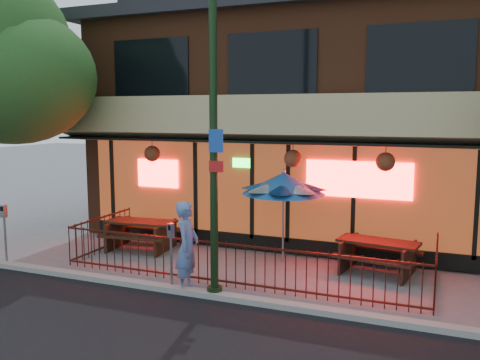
% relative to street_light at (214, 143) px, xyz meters
% --- Properties ---
extents(ground, '(80.00, 80.00, 0.00)m').
position_rel_street_light_xyz_m(ground, '(-0.00, 0.40, -3.15)').
color(ground, gray).
rests_on(ground, ground).
extents(curb, '(80.00, 0.25, 0.12)m').
position_rel_street_light_xyz_m(curb, '(-0.00, -0.10, -3.09)').
color(curb, '#999993').
rests_on(curb, ground).
extents(restaurant_building, '(12.96, 9.49, 8.05)m').
position_rel_street_light_xyz_m(restaurant_building, '(-0.00, 7.51, 0.98)').
color(restaurant_building, brown).
rests_on(restaurant_building, ground).
extents(patio_fence, '(8.44, 2.62, 1.00)m').
position_rel_street_light_xyz_m(patio_fence, '(-0.00, 0.91, -2.52)').
color(patio_fence, '#3F130D').
rests_on(patio_fence, ground).
extents(street_light, '(0.43, 0.32, 7.00)m').
position_rel_street_light_xyz_m(street_light, '(0.00, 0.00, 0.00)').
color(street_light, black).
rests_on(street_light, ground).
extents(picnic_table_left, '(2.01, 1.62, 0.80)m').
position_rel_street_light_xyz_m(picnic_table_left, '(-3.38, 2.54, -2.62)').
color(picnic_table_left, '#362313').
rests_on(picnic_table_left, ground).
extents(picnic_table_right, '(2.02, 1.67, 0.78)m').
position_rel_street_light_xyz_m(picnic_table_right, '(2.92, 2.80, -2.64)').
color(picnic_table_right, '#371C13').
rests_on(picnic_table_right, ground).
extents(patio_umbrella, '(2.06, 2.06, 2.36)m').
position_rel_street_light_xyz_m(patio_umbrella, '(0.60, 2.80, -1.14)').
color(patio_umbrella, gray).
rests_on(patio_umbrella, ground).
extents(pedestrian, '(0.57, 0.77, 1.92)m').
position_rel_street_light_xyz_m(pedestrian, '(-0.65, 0.05, -2.19)').
color(pedestrian, '#5E7EBD').
rests_on(pedestrian, ground).
extents(parking_meter_near, '(0.16, 0.15, 1.44)m').
position_rel_street_light_xyz_m(parking_meter_near, '(-1.01, 0.00, -2.17)').
color(parking_meter_near, gray).
rests_on(parking_meter_near, ground).
extents(parking_meter_far, '(0.14, 0.12, 1.52)m').
position_rel_street_light_xyz_m(parking_meter_far, '(-5.63, 0.00, -2.12)').
color(parking_meter_far, '#919499').
rests_on(parking_meter_far, ground).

